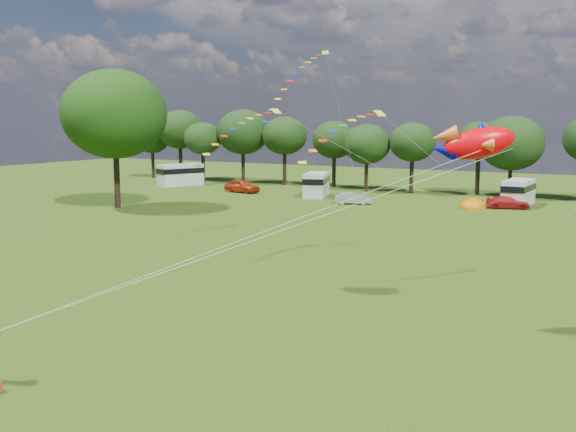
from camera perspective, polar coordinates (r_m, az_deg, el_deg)
The scene contains 14 objects.
ground_plane at distance 24.62m, azimuth -9.25°, elevation -11.70°, with size 180.00×180.00×0.00m, color black.
tree_line at distance 73.65m, azimuth 21.97°, elevation 6.27°, with size 102.98×10.98×10.27m.
big_tree at distance 64.00m, azimuth -15.18°, elevation 8.73°, with size 10.00×10.00×13.28m.
car_a at distance 75.75m, azimuth -4.11°, elevation 2.68°, with size 1.83×4.66×1.55m, color #B1300F.
car_b at distance 65.37m, azimuth 5.81°, elevation 1.58°, with size 1.28×3.43×1.21m, color #94979C.
car_c at distance 65.34m, azimuth 18.95°, elevation 1.14°, with size 1.66×3.96×1.19m, color #AA1818.
campervan_a at distance 84.45m, azimuth -9.55°, elevation 3.69°, with size 4.58×6.26×2.82m.
campervan_b at distance 71.62m, azimuth 2.55°, elevation 2.87°, with size 3.80×5.82×2.64m.
campervan_c at distance 67.93m, azimuth 19.80°, elevation 2.04°, with size 2.59×5.42×2.59m.
tent_orange at distance 64.44m, azimuth 16.06°, elevation 0.66°, with size 2.58×2.83×2.02m.
fish_kite at distance 26.09m, azimuth 16.05°, elevation 6.25°, with size 3.42×2.23×1.81m.
streamer_kite_a at distance 51.83m, azimuth 1.13°, elevation 12.44°, with size 3.27×5.43×5.73m.
streamer_kite_b at distance 43.20m, azimuth -3.94°, elevation 7.86°, with size 4.15×4.68×3.79m.
streamer_kite_c at distance 34.72m, azimuth 5.47°, elevation 7.86°, with size 3.06×4.96×2.79m.
Camera 1 is at (14.43, -18.06, 8.47)m, focal length 40.00 mm.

